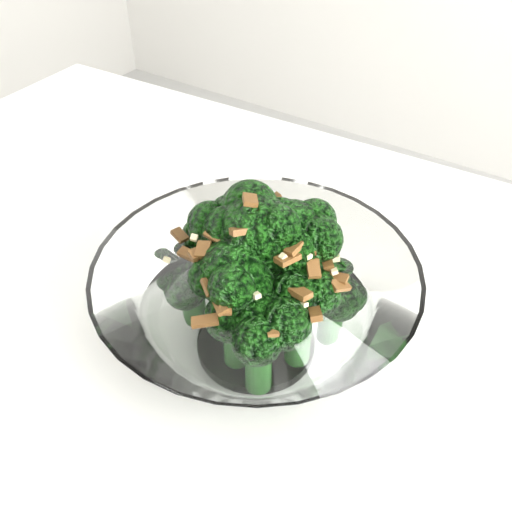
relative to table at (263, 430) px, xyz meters
The scene contains 2 objects.
table is the anchor object (origin of this frame).
broccoli_dish 0.13m from the table, 133.26° to the left, with size 0.25×0.25×0.16m.
Camera 1 is at (0.25, -0.20, 1.12)m, focal length 40.00 mm.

